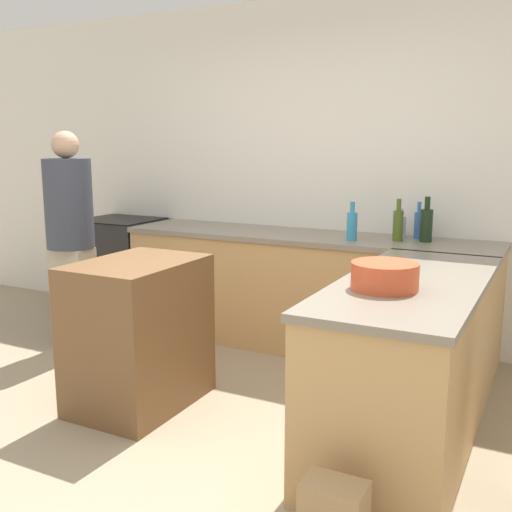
% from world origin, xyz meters
% --- Properties ---
extents(ground_plane, '(14.00, 14.00, 0.00)m').
position_xyz_m(ground_plane, '(0.00, 0.00, 0.00)').
color(ground_plane, tan).
extents(wall_back, '(8.00, 0.06, 2.70)m').
position_xyz_m(wall_back, '(0.00, 2.16, 1.35)').
color(wall_back, white).
rests_on(wall_back, ground_plane).
extents(counter_back, '(2.89, 0.67, 0.89)m').
position_xyz_m(counter_back, '(0.00, 1.81, 0.45)').
color(counter_back, tan).
rests_on(counter_back, ground_plane).
extents(counter_peninsula, '(0.69, 1.74, 0.89)m').
position_xyz_m(counter_peninsula, '(1.10, 0.63, 0.45)').
color(counter_peninsula, tan).
rests_on(counter_peninsula, ground_plane).
extents(range_oven, '(0.72, 0.65, 0.90)m').
position_xyz_m(range_oven, '(-1.81, 1.81, 0.45)').
color(range_oven, black).
rests_on(range_oven, ground_plane).
extents(island_table, '(0.58, 0.81, 0.89)m').
position_xyz_m(island_table, '(-0.47, 0.36, 0.45)').
color(island_table, brown).
rests_on(island_table, ground_plane).
extents(mixing_bowl, '(0.32, 0.32, 0.13)m').
position_xyz_m(mixing_bowl, '(1.02, 0.37, 0.96)').
color(mixing_bowl, '#DB512D').
rests_on(mixing_bowl, counter_peninsula).
extents(water_bottle_blue, '(0.06, 0.06, 0.27)m').
position_xyz_m(water_bottle_blue, '(0.82, 1.99, 1.00)').
color(water_bottle_blue, '#386BB7').
rests_on(water_bottle_blue, counter_back).
extents(dish_soap_bottle, '(0.07, 0.07, 0.28)m').
position_xyz_m(dish_soap_bottle, '(0.41, 1.70, 1.00)').
color(dish_soap_bottle, '#338CBF').
rests_on(dish_soap_bottle, counter_back).
extents(olive_oil_bottle, '(0.07, 0.07, 0.30)m').
position_xyz_m(olive_oil_bottle, '(0.71, 1.83, 1.01)').
color(olive_oil_bottle, '#475B1E').
rests_on(olive_oil_bottle, counter_back).
extents(wine_bottle_dark, '(0.09, 0.09, 0.32)m').
position_xyz_m(wine_bottle_dark, '(0.90, 1.87, 1.02)').
color(wine_bottle_dark, black).
rests_on(wine_bottle_dark, counter_back).
extents(vinegar_bottle_clear, '(0.08, 0.08, 0.22)m').
position_xyz_m(vinegar_bottle_clear, '(0.69, 2.00, 0.98)').
color(vinegar_bottle_clear, silver).
rests_on(vinegar_bottle_clear, counter_back).
extents(person_by_range, '(0.35, 0.35, 1.67)m').
position_xyz_m(person_by_range, '(-1.53, 0.92, 0.90)').
color(person_by_range, '#ADA38E').
rests_on(person_by_range, ground_plane).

